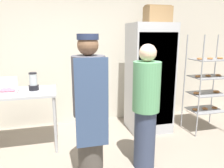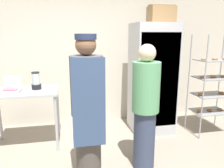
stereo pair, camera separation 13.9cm
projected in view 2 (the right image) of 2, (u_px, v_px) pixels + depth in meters
The scene contains 9 objects.
back_wall at pixel (96, 52), 4.30m from camera, with size 6.40×0.12×2.79m, color beige.
refrigerator at pixel (152, 79), 3.88m from camera, with size 0.73×0.67×1.92m.
baking_rack at pixel (212, 86), 3.82m from camera, with size 0.66×0.49×1.73m.
prep_counter at pixel (24, 97), 3.35m from camera, with size 1.02×0.68×0.90m.
donut_box at pixel (11, 90), 3.16m from camera, with size 0.24×0.20×0.24m.
blender_pitcher at pixel (36, 82), 3.37m from camera, with size 0.15×0.15×0.27m.
cardboard_storage_box at pixel (161, 14), 3.73m from camera, with size 0.44×0.30×0.30m.
person_baker at pixel (88, 109), 2.48m from camera, with size 0.37×0.39×1.74m.
person_customer at pixel (145, 108), 2.75m from camera, with size 0.34×0.34×1.63m.
Camera 2 is at (-0.56, -2.03, 1.73)m, focal length 35.00 mm.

